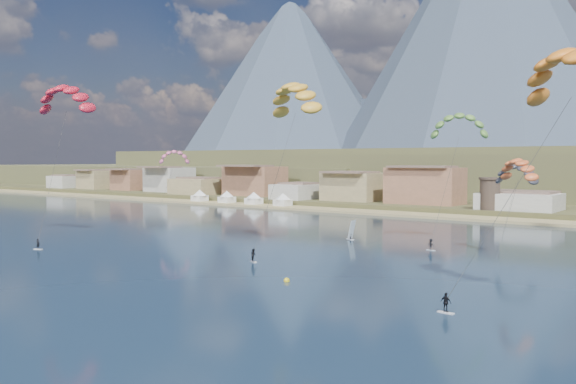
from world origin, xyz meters
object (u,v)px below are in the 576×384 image
at_px(kitesurfer_yellow, 295,95).
at_px(buoy, 287,281).
at_px(watchtower, 490,193).
at_px(windsurfer, 351,233).
at_px(kitesurfer_red, 66,95).
at_px(kitesurfer_orange, 572,67).
at_px(kitesurfer_green, 459,123).

distance_m(kitesurfer_yellow, buoy, 39.37).
bearing_deg(watchtower, windsurfer, -95.33).
bearing_deg(kitesurfer_red, kitesurfer_orange, -0.35).
bearing_deg(watchtower, kitesurfer_yellow, -95.71).
bearing_deg(buoy, kitesurfer_orange, 14.22).
distance_m(watchtower, windsurfer, 61.68).
distance_m(kitesurfer_yellow, windsurfer, 29.46).
distance_m(windsurfer, buoy, 42.10).
distance_m(watchtower, kitesurfer_green, 58.87).
height_order(kitesurfer_red, windsurfer, kitesurfer_red).
height_order(kitesurfer_yellow, windsurfer, kitesurfer_yellow).
bearing_deg(kitesurfer_yellow, buoy, -55.73).
bearing_deg(watchtower, buoy, -84.95).
bearing_deg(kitesurfer_green, kitesurfer_yellow, -134.42).
relative_size(kitesurfer_red, windsurfer, 8.57).
bearing_deg(kitesurfer_green, buoy, -95.22).
height_order(kitesurfer_orange, kitesurfer_green, kitesurfer_orange).
bearing_deg(windsurfer, watchtower, 84.67).
bearing_deg(kitesurfer_orange, buoy, -165.78).
relative_size(kitesurfer_green, windsurfer, 6.59).
bearing_deg(kitesurfer_red, kitesurfer_green, 30.12).
bearing_deg(kitesurfer_yellow, kitesurfer_red, -159.74).
height_order(kitesurfer_red, kitesurfer_green, kitesurfer_red).
relative_size(kitesurfer_red, kitesurfer_green, 1.30).
xyz_separation_m(kitesurfer_yellow, buoy, (16.54, -24.27, -26.21)).
xyz_separation_m(kitesurfer_red, buoy, (59.65, -8.36, -27.56)).
bearing_deg(kitesurfer_yellow, kitesurfer_orange, -19.18).
relative_size(watchtower, kitesurfer_orange, 0.30).
relative_size(kitesurfer_orange, buoy, 38.33).
bearing_deg(kitesurfer_red, windsurfer, 34.64).
xyz_separation_m(kitesurfer_orange, buoy, (-30.81, -7.81, -24.56)).
xyz_separation_m(kitesurfer_red, kitesurfer_green, (63.79, 37.01, -5.90)).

